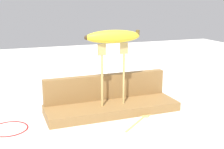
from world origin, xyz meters
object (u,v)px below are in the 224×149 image
(banana_raised_center, at_px, (113,37))
(wire_coil, at_px, (9,128))
(fork_fallen_far, at_px, (141,119))
(fork_stand_center, at_px, (113,69))

(banana_raised_center, bearing_deg, wire_coil, -177.71)
(banana_raised_center, relative_size, fork_fallen_far, 1.32)
(fork_stand_center, distance_m, wire_coil, 0.36)
(fork_stand_center, xyz_separation_m, banana_raised_center, (-0.00, 0.00, 0.10))
(fork_fallen_far, bearing_deg, fork_stand_center, 125.87)
(fork_fallen_far, xyz_separation_m, wire_coil, (-0.39, 0.07, -0.00))
(fork_fallen_far, bearing_deg, banana_raised_center, 125.89)
(banana_raised_center, bearing_deg, fork_fallen_far, -54.11)
(banana_raised_center, height_order, fork_fallen_far, banana_raised_center)
(fork_stand_center, distance_m, fork_fallen_far, 0.18)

